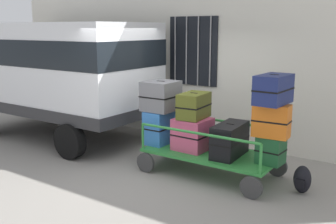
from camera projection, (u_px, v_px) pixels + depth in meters
ground_plane at (156, 168)px, 7.22m from camera, size 40.00×40.00×0.00m
building_wall at (216, 28)px, 8.49m from camera, size 12.00×0.37×5.00m
van at (58, 67)px, 9.03m from camera, size 4.56×2.22×2.61m
luggage_cart at (211, 156)px, 6.84m from camera, size 2.33×1.18×0.40m
cart_railing at (211, 131)px, 6.74m from camera, size 2.23×1.04×0.47m
suitcase_left_bottom at (162, 126)px, 7.37m from camera, size 0.40×0.72×0.62m
suitcase_left_middle at (161, 96)px, 7.22m from camera, size 0.57×0.62×0.54m
suitcase_midleft_bottom at (193, 134)px, 6.94m from camera, size 0.60×0.60×0.56m
suitcase_midleft_middle at (194, 106)px, 6.86m from camera, size 0.45×0.67×0.44m
suitcase_center_bottom at (230, 140)px, 6.58m from camera, size 0.43×0.86×0.55m
suitcase_midright_bottom at (271, 150)px, 6.22m from camera, size 0.42×0.38×0.44m
suitcase_midright_middle at (271, 121)px, 6.08m from camera, size 0.57×0.34×0.52m
suitcase_midright_top at (273, 89)px, 5.99m from camera, size 0.44×0.71×0.45m
backpack at (302, 180)px, 6.07m from camera, size 0.27×0.22×0.44m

